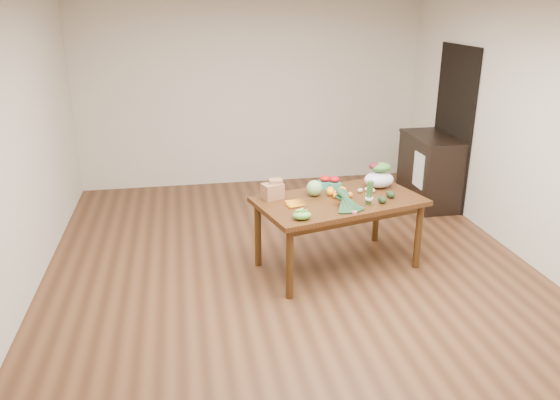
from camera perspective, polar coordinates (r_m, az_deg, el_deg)
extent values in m
plane|color=brown|center=(5.67, 1.24, -7.39)|extent=(6.00, 6.00, 0.00)
cube|color=beige|center=(8.09, -3.04, 11.10)|extent=(5.00, 0.02, 2.70)
cube|color=beige|center=(2.53, 15.54, -11.05)|extent=(5.00, 0.02, 2.70)
cube|color=beige|center=(5.29, -26.27, 4.12)|extent=(0.02, 6.00, 2.70)
cube|color=beige|center=(6.19, 24.81, 6.43)|extent=(0.02, 6.00, 2.70)
cube|color=#4E2E12|center=(5.64, 6.06, -3.47)|extent=(1.80, 1.29, 0.75)
cube|color=black|center=(7.57, 17.60, 7.25)|extent=(0.02, 1.00, 2.10)
cube|color=black|center=(7.61, 15.35, 3.02)|extent=(0.52, 1.02, 0.94)
cube|color=white|center=(7.30, 14.27, 3.03)|extent=(0.02, 0.28, 0.45)
sphere|color=#94C772|center=(5.54, 3.61, 1.25)|extent=(0.16, 0.16, 0.16)
sphere|color=#FFA20F|center=(5.57, 5.28, 0.82)|extent=(0.08, 0.08, 0.08)
sphere|color=orange|center=(5.61, 5.27, 1.00)|extent=(0.08, 0.08, 0.08)
sphere|color=#F45C0E|center=(5.62, 6.54, 0.99)|extent=(0.09, 0.09, 0.09)
ellipsoid|color=#78B73E|center=(4.96, 2.30, -1.59)|extent=(0.18, 0.13, 0.08)
ellipsoid|color=tan|center=(5.69, 8.34, 0.96)|extent=(0.05, 0.05, 0.05)
ellipsoid|color=#DCCF7F|center=(5.59, 9.21, 0.58)|extent=(0.06, 0.05, 0.05)
ellipsoid|color=tan|center=(5.75, 9.05, 1.12)|extent=(0.05, 0.04, 0.04)
ellipsoid|color=#DDBA7F|center=(5.72, 8.40, 1.03)|extent=(0.05, 0.04, 0.04)
ellipsoid|color=#DBB77E|center=(5.72, 9.66, 0.98)|extent=(0.05, 0.05, 0.05)
ellipsoid|color=black|center=(5.44, 10.62, 0.02)|extent=(0.10, 0.12, 0.07)
ellipsoid|color=black|center=(5.60, 11.46, 0.59)|extent=(0.11, 0.13, 0.08)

